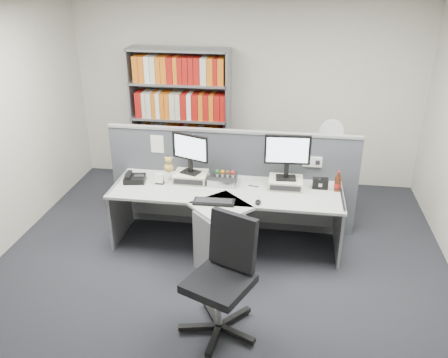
% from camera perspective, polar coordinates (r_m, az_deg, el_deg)
% --- Properties ---
extents(ground, '(5.50, 5.50, 0.00)m').
position_cam_1_polar(ground, '(4.97, -1.15, -12.82)').
color(ground, '#282A2F').
rests_on(ground, ground).
extents(room_shell, '(5.04, 5.54, 2.72)m').
position_cam_1_polar(room_shell, '(4.14, -1.36, 7.28)').
color(room_shell, beige).
rests_on(room_shell, ground).
extents(partition, '(3.00, 0.08, 1.27)m').
position_cam_1_polar(partition, '(5.70, 0.95, -0.01)').
color(partition, '#484B52').
rests_on(partition, ground).
extents(desk, '(2.60, 1.20, 0.72)m').
position_cam_1_polar(desk, '(5.21, -0.09, -4.89)').
color(desk, '#B2B3AC').
rests_on(desk, ground).
extents(monitor_riser_left, '(0.38, 0.31, 0.10)m').
position_cam_1_polar(monitor_riser_left, '(5.48, -4.06, 0.27)').
color(monitor_riser_left, beige).
rests_on(monitor_riser_left, desk).
extents(monitor_riser_right, '(0.38, 0.31, 0.10)m').
position_cam_1_polar(monitor_riser_right, '(5.36, 7.49, -0.46)').
color(monitor_riser_right, beige).
rests_on(monitor_riser_right, desk).
extents(monitor_left, '(0.44, 0.21, 0.47)m').
position_cam_1_polar(monitor_left, '(5.36, -4.15, 3.50)').
color(monitor_left, black).
rests_on(monitor_left, monitor_riser_left).
extents(monitor_right, '(0.51, 0.18, 0.52)m').
position_cam_1_polar(monitor_right, '(5.22, 7.71, 3.12)').
color(monitor_right, black).
rests_on(monitor_right, monitor_riser_right).
extents(desktop_pc, '(0.32, 0.28, 0.08)m').
position_cam_1_polar(desktop_pc, '(5.42, -0.17, -0.05)').
color(desktop_pc, black).
rests_on(desktop_pc, desk).
extents(figurines, '(0.23, 0.05, 0.09)m').
position_cam_1_polar(figurines, '(5.36, 0.11, 0.76)').
color(figurines, beige).
rests_on(figurines, desktop_pc).
extents(keyboard, '(0.44, 0.18, 0.03)m').
position_cam_1_polar(keyboard, '(4.98, -1.22, -2.78)').
color(keyboard, black).
rests_on(keyboard, desk).
extents(mouse, '(0.06, 0.10, 0.04)m').
position_cam_1_polar(mouse, '(4.97, 4.18, -2.81)').
color(mouse, black).
rests_on(mouse, desk).
extents(desk_phone, '(0.27, 0.26, 0.10)m').
position_cam_1_polar(desk_phone, '(5.56, -10.86, 0.08)').
color(desk_phone, black).
rests_on(desk_phone, desk).
extents(desk_calendar, '(0.10, 0.08, 0.12)m').
position_cam_1_polar(desk_calendar, '(5.45, -7.84, -0.05)').
color(desk_calendar, black).
rests_on(desk_calendar, desk).
extents(plush_toy, '(0.11, 0.11, 0.19)m').
position_cam_1_polar(plush_toy, '(5.47, -6.74, 1.61)').
color(plush_toy, '#AF8F3A').
rests_on(plush_toy, monitor_riser_left).
extents(speaker, '(0.18, 0.10, 0.12)m').
position_cam_1_polar(speaker, '(5.40, 11.62, -0.52)').
color(speaker, black).
rests_on(speaker, desk).
extents(cola_bottle, '(0.07, 0.07, 0.23)m').
position_cam_1_polar(cola_bottle, '(5.36, 13.65, -0.54)').
color(cola_bottle, '#3F190A').
rests_on(cola_bottle, desk).
extents(shelving_unit, '(1.41, 0.40, 2.00)m').
position_cam_1_polar(shelving_unit, '(6.84, -5.25, 7.09)').
color(shelving_unit, gray).
rests_on(shelving_unit, ground).
extents(filing_cabinet, '(0.45, 0.61, 0.70)m').
position_cam_1_polar(filing_cabinet, '(6.48, 12.36, -0.35)').
color(filing_cabinet, gray).
rests_on(filing_cabinet, ground).
extents(desk_fan, '(0.32, 0.19, 0.53)m').
position_cam_1_polar(desk_fan, '(6.23, 12.92, 5.35)').
color(desk_fan, white).
rests_on(desk_fan, filing_cabinet).
extents(office_chair, '(0.71, 0.72, 1.07)m').
position_cam_1_polar(office_chair, '(4.16, -0.00, -11.42)').
color(office_chair, silver).
rests_on(office_chair, ground).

